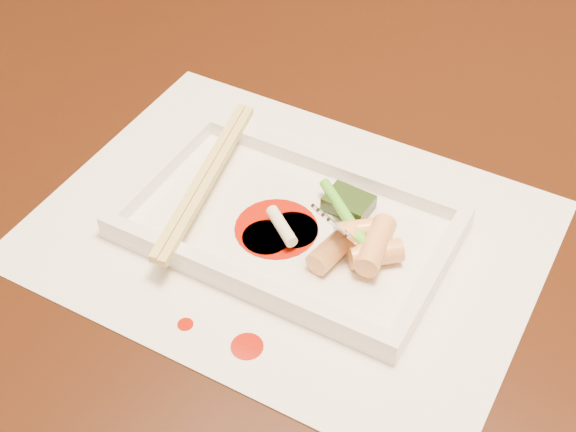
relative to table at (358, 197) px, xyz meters
The scene contains 22 objects.
table is the anchor object (origin of this frame).
placemat 0.20m from the table, 87.09° to the right, with size 0.40×0.30×0.00m, color white.
sauce_splatter_a 0.30m from the table, 82.23° to the right, with size 0.02×0.02×0.00m, color #A61304.
sauce_splatter_b 0.30m from the table, 92.30° to the right, with size 0.01×0.01×0.00m, color #A61304.
plate_base 0.20m from the table, 87.09° to the right, with size 0.26×0.16×0.01m, color white.
plate_rim_far 0.15m from the table, 84.78° to the right, with size 0.26×0.01×0.01m, color white.
plate_rim_near 0.27m from the table, 87.99° to the right, with size 0.26×0.01×0.01m, color white.
plate_rim_left 0.23m from the table, 124.71° to the right, with size 0.01×0.14×0.01m, color white.
plate_rim_right 0.24m from the table, 51.55° to the right, with size 0.01×0.14×0.01m, color white.
veg_piece 0.18m from the table, 71.08° to the right, with size 0.04×0.03×0.01m, color black.
scallion_white 0.22m from the table, 86.69° to the right, with size 0.01×0.01×0.04m, color #EAEACC.
scallion_green 0.20m from the table, 71.03° to the right, with size 0.01×0.01×0.09m, color green.
chopstick_a 0.22m from the table, 113.79° to the right, with size 0.01×0.20×0.01m, color #DBC56D.
chopstick_b 0.22m from the table, 111.45° to the right, with size 0.01×0.20×0.01m, color #DBC56D.
fork 0.25m from the table, 62.20° to the right, with size 0.09×0.10×0.14m, color silver, non-canonical shape.
sauce_blob_0 0.22m from the table, 89.84° to the right, with size 0.04×0.04×0.00m, color #A61304.
sauce_blob_1 0.20m from the table, 84.91° to the right, with size 0.04×0.04×0.00m, color #A61304.
sauce_blob_2 0.21m from the table, 89.16° to the right, with size 0.07×0.07×0.00m, color #A61304.
rice_cake_0 0.21m from the table, 66.89° to the right, with size 0.02×0.02×0.04m, color #FAC075.
rice_cake_1 0.22m from the table, 72.55° to the right, with size 0.02×0.02×0.05m, color #FAC075.
rice_cake_2 0.23m from the table, 62.91° to the right, with size 0.02×0.02×0.05m, color #FAC075.
rice_cake_3 0.23m from the table, 62.81° to the right, with size 0.02×0.02×0.04m, color #FAC075.
Camera 1 is at (0.23, -0.57, 1.22)m, focal length 50.00 mm.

